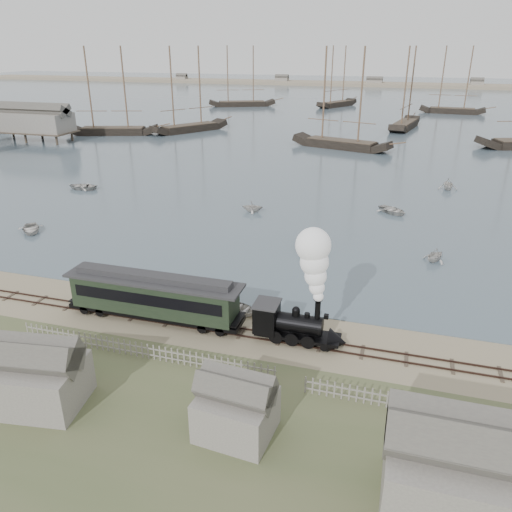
# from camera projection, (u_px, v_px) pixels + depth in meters

# --- Properties ---
(ground) EXTENTS (600.00, 600.00, 0.00)m
(ground) POSITION_uv_depth(u_px,v_px,m) (261.00, 322.00, 39.06)
(ground) COLOR #9C8D6E
(ground) RESTS_ON ground
(harbor_water) EXTENTS (600.00, 336.00, 0.06)m
(harbor_water) POSITION_uv_depth(u_px,v_px,m) (385.00, 102.00, 189.04)
(harbor_water) COLOR #495B69
(harbor_water) RESTS_ON ground
(rail_track) EXTENTS (120.00, 1.80, 0.16)m
(rail_track) POSITION_uv_depth(u_px,v_px,m) (254.00, 335.00, 37.28)
(rail_track) COLOR #33211C
(rail_track) RESTS_ON ground
(picket_fence_west) EXTENTS (19.00, 0.10, 1.20)m
(picket_fence_west) POSITION_uv_depth(u_px,v_px,m) (144.00, 358.00, 34.59)
(picket_fence_west) COLOR slate
(picket_fence_west) RESTS_ON ground
(picket_fence_east) EXTENTS (15.00, 0.10, 1.20)m
(picket_fence_east) POSITION_uv_depth(u_px,v_px,m) (431.00, 416.00, 29.16)
(picket_fence_east) COLOR slate
(picket_fence_east) RESTS_ON ground
(shed_left) EXTENTS (5.00, 4.00, 4.10)m
(shed_left) POSITION_uv_depth(u_px,v_px,m) (44.00, 403.00, 30.21)
(shed_left) COLOR slate
(shed_left) RESTS_ON ground
(shed_mid) EXTENTS (4.00, 3.50, 3.60)m
(shed_mid) POSITION_uv_depth(u_px,v_px,m) (237.00, 432.00, 27.94)
(shed_mid) COLOR slate
(shed_mid) RESTS_ON ground
(shed_right) EXTENTS (6.00, 5.00, 5.10)m
(shed_right) POSITION_uv_depth(u_px,v_px,m) (446.00, 510.00, 23.29)
(shed_right) COLOR slate
(shed_right) RESTS_ON ground
(far_spit) EXTENTS (500.00, 20.00, 1.80)m
(far_spit) POSITION_uv_depth(u_px,v_px,m) (394.00, 87.00, 259.64)
(far_spit) COLOR tan
(far_spit) RESTS_ON ground
(locomotive) EXTENTS (6.77, 2.53, 8.44)m
(locomotive) POSITION_uv_depth(u_px,v_px,m) (309.00, 296.00, 34.71)
(locomotive) COLOR black
(locomotive) RESTS_ON ground
(passenger_coach) EXTENTS (14.16, 2.73, 3.44)m
(passenger_coach) POSITION_uv_depth(u_px,v_px,m) (154.00, 295.00, 38.56)
(passenger_coach) COLOR black
(passenger_coach) RESTS_ON ground
(beached_dinghy) EXTENTS (3.36, 4.00, 0.71)m
(beached_dinghy) POSITION_uv_depth(u_px,v_px,m) (239.00, 308.00, 40.34)
(beached_dinghy) COLOR beige
(beached_dinghy) RESTS_ON ground
(rowboat_0) EXTENTS (4.79, 4.65, 0.81)m
(rowboat_0) POSITION_uv_depth(u_px,v_px,m) (31.00, 229.00, 57.45)
(rowboat_0) COLOR beige
(rowboat_0) RESTS_ON harbor_water
(rowboat_1) EXTENTS (2.66, 2.98, 1.43)m
(rowboat_1) POSITION_uv_depth(u_px,v_px,m) (253.00, 206.00, 64.36)
(rowboat_1) COLOR beige
(rowboat_1) RESTS_ON harbor_water
(rowboat_2) EXTENTS (3.89, 1.54, 1.49)m
(rowboat_2) POSITION_uv_depth(u_px,v_px,m) (307.00, 241.00, 53.05)
(rowboat_2) COLOR beige
(rowboat_2) RESTS_ON harbor_water
(rowboat_3) EXTENTS (4.91, 5.03, 0.85)m
(rowboat_3) POSITION_uv_depth(u_px,v_px,m) (393.00, 210.00, 63.90)
(rowboat_3) COLOR beige
(rowboat_3) RESTS_ON harbor_water
(rowboat_4) EXTENTS (3.42, 3.32, 1.38)m
(rowboat_4) POSITION_uv_depth(u_px,v_px,m) (435.00, 255.00, 49.58)
(rowboat_4) COLOR beige
(rowboat_4) RESTS_ON harbor_water
(rowboat_6) EXTENTS (3.39, 4.58, 0.92)m
(rowboat_6) POSITION_uv_depth(u_px,v_px,m) (82.00, 186.00, 74.64)
(rowboat_6) COLOR beige
(rowboat_6) RESTS_ON harbor_water
(rowboat_7) EXTENTS (3.53, 3.14, 1.71)m
(rowboat_7) POSITION_uv_depth(u_px,v_px,m) (448.00, 184.00, 74.23)
(rowboat_7) COLOR beige
(rowboat_7) RESTS_ON harbor_water
(schooner_0) EXTENTS (22.02, 11.15, 20.00)m
(schooner_0) POSITION_uv_depth(u_px,v_px,m) (109.00, 91.00, 116.45)
(schooner_0) COLOR black
(schooner_0) RESTS_ON harbor_water
(schooner_1) EXTENTS (15.23, 20.19, 20.00)m
(schooner_1) POSITION_uv_depth(u_px,v_px,m) (188.00, 89.00, 120.61)
(schooner_1) COLOR black
(schooner_1) RESTS_ON harbor_water
(schooner_2) EXTENTS (21.58, 10.78, 20.00)m
(schooner_2) POSITION_uv_depth(u_px,v_px,m) (344.00, 98.00, 100.50)
(schooner_2) COLOR black
(schooner_2) RESTS_ON harbor_water
(schooner_3) EXTENTS (8.26, 20.64, 20.00)m
(schooner_3) POSITION_uv_depth(u_px,v_px,m) (409.00, 88.00, 125.14)
(schooner_3) COLOR black
(schooner_3) RESTS_ON harbor_water
(schooner_6) EXTENTS (23.26, 14.25, 20.00)m
(schooner_6) POSITION_uv_depth(u_px,v_px,m) (242.00, 76.00, 171.87)
(schooner_6) COLOR black
(schooner_6) RESTS_ON harbor_water
(schooner_7) EXTENTS (12.56, 19.15, 20.00)m
(schooner_7) POSITION_uv_depth(u_px,v_px,m) (339.00, 76.00, 170.74)
(schooner_7) COLOR black
(schooner_7) RESTS_ON harbor_water
(schooner_8) EXTENTS (19.85, 5.95, 20.00)m
(schooner_8) POSITION_uv_depth(u_px,v_px,m) (456.00, 80.00, 153.30)
(schooner_8) COLOR black
(schooner_8) RESTS_ON harbor_water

